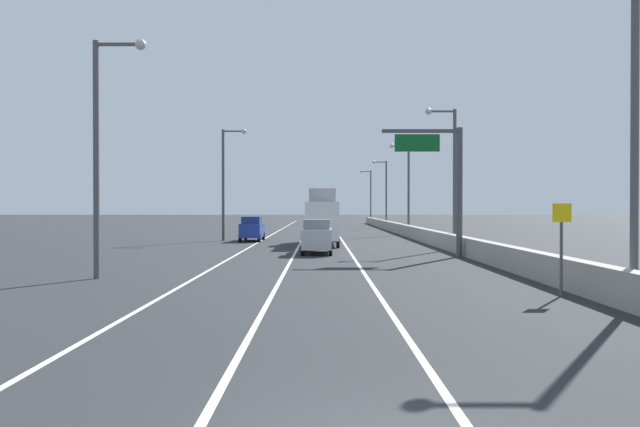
# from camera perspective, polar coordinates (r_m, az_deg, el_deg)

# --- Properties ---
(ground_plane) EXTENTS (320.00, 320.00, 0.00)m
(ground_plane) POSITION_cam_1_polar(r_m,az_deg,el_deg) (71.08, 0.60, -1.72)
(ground_plane) COLOR #26282B
(lane_stripe_left) EXTENTS (0.16, 130.00, 0.00)m
(lane_stripe_left) POSITION_cam_1_polar(r_m,az_deg,el_deg) (62.29, -4.42, -2.05)
(lane_stripe_left) COLOR silver
(lane_stripe_left) RESTS_ON ground_plane
(lane_stripe_center) EXTENTS (0.16, 130.00, 0.00)m
(lane_stripe_center) POSITION_cam_1_polar(r_m,az_deg,el_deg) (62.11, -1.20, -2.05)
(lane_stripe_center) COLOR silver
(lane_stripe_center) RESTS_ON ground_plane
(lane_stripe_right) EXTENTS (0.16, 130.00, 0.00)m
(lane_stripe_right) POSITION_cam_1_polar(r_m,az_deg,el_deg) (62.12, 2.03, -2.05)
(lane_stripe_right) COLOR silver
(lane_stripe_right) RESTS_ON ground_plane
(jersey_barrier_right) EXTENTS (0.60, 120.00, 1.10)m
(jersey_barrier_right) POSITION_cam_1_polar(r_m,az_deg,el_deg) (47.87, 10.72, -2.20)
(jersey_barrier_right) COLOR #9E998E
(jersey_barrier_right) RESTS_ON ground_plane
(overhead_sign_gantry) EXTENTS (4.68, 0.36, 7.50)m
(overhead_sign_gantry) POSITION_cam_1_polar(r_m,az_deg,el_deg) (35.06, 12.38, 3.61)
(overhead_sign_gantry) COLOR #47474C
(overhead_sign_gantry) RESTS_ON ground_plane
(speed_advisory_sign) EXTENTS (0.60, 0.11, 3.00)m
(speed_advisory_sign) POSITION_cam_1_polar(r_m,az_deg,el_deg) (20.58, 22.53, -2.55)
(speed_advisory_sign) COLOR #4C4C51
(speed_advisory_sign) RESTS_ON ground_plane
(lamp_post_right_near) EXTENTS (2.14, 0.44, 9.65)m
(lamp_post_right_near) POSITION_cam_1_polar(r_m,az_deg,el_deg) (20.20, 27.67, 8.18)
(lamp_post_right_near) COLOR #4C4C51
(lamp_post_right_near) RESTS_ON ground_plane
(lamp_post_right_second) EXTENTS (2.14, 0.44, 9.65)m
(lamp_post_right_second) POSITION_cam_1_polar(r_m,az_deg,el_deg) (41.40, 12.75, 4.31)
(lamp_post_right_second) COLOR #4C4C51
(lamp_post_right_second) RESTS_ON ground_plane
(lamp_post_right_third) EXTENTS (2.14, 0.44, 9.65)m
(lamp_post_right_third) POSITION_cam_1_polar(r_m,az_deg,el_deg) (63.61, 8.56, 3.01)
(lamp_post_right_third) COLOR #4C4C51
(lamp_post_right_third) RESTS_ON ground_plane
(lamp_post_right_fourth) EXTENTS (2.14, 0.44, 9.65)m
(lamp_post_right_fourth) POSITION_cam_1_polar(r_m,az_deg,el_deg) (85.99, 6.48, 2.39)
(lamp_post_right_fourth) COLOR #4C4C51
(lamp_post_right_fourth) RESTS_ON ground_plane
(lamp_post_right_fifth) EXTENTS (2.14, 0.44, 9.65)m
(lamp_post_right_fifth) POSITION_cam_1_polar(r_m,az_deg,el_deg) (108.41, 5.03, 2.02)
(lamp_post_right_fifth) COLOR #4C4C51
(lamp_post_right_fifth) RESTS_ON ground_plane
(lamp_post_left_near) EXTENTS (2.14, 0.44, 9.65)m
(lamp_post_left_near) POSITION_cam_1_polar(r_m,az_deg,el_deg) (25.48, -19.97, 6.62)
(lamp_post_left_near) COLOR #4C4C51
(lamp_post_left_near) RESTS_ON ground_plane
(lamp_post_left_mid) EXTENTS (2.14, 0.44, 9.65)m
(lamp_post_left_mid) POSITION_cam_1_polar(r_m,az_deg,el_deg) (51.55, -8.78, 3.58)
(lamp_post_left_mid) COLOR #4C4C51
(lamp_post_left_mid) RESTS_ON ground_plane
(car_blue_0) EXTENTS (1.81, 4.45, 2.10)m
(car_blue_0) POSITION_cam_1_polar(r_m,az_deg,el_deg) (50.77, -6.31, -1.47)
(car_blue_0) COLOR #1E389E
(car_blue_0) RESTS_ON ground_plane
(car_green_1) EXTENTS (1.90, 4.40, 1.90)m
(car_green_1) POSITION_cam_1_polar(r_m,az_deg,el_deg) (58.32, 0.40, -1.30)
(car_green_1) COLOR #196033
(car_green_1) RESTS_ON ground_plane
(car_yellow_2) EXTENTS (2.00, 4.70, 1.90)m
(car_yellow_2) POSITION_cam_1_polar(r_m,az_deg,el_deg) (99.10, 0.16, -0.52)
(car_yellow_2) COLOR gold
(car_yellow_2) RESTS_ON ground_plane
(car_silver_3) EXTENTS (1.94, 4.31, 2.14)m
(car_silver_3) POSITION_cam_1_polar(r_m,az_deg,el_deg) (36.65, -0.03, -2.24)
(car_silver_3) COLOR #B7B7BC
(car_silver_3) RESTS_ON ground_plane
(box_truck) EXTENTS (2.52, 8.76, 4.38)m
(box_truck) POSITION_cam_1_polar(r_m,az_deg,el_deg) (45.66, 0.48, -0.49)
(box_truck) COLOR silver
(box_truck) RESTS_ON ground_plane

